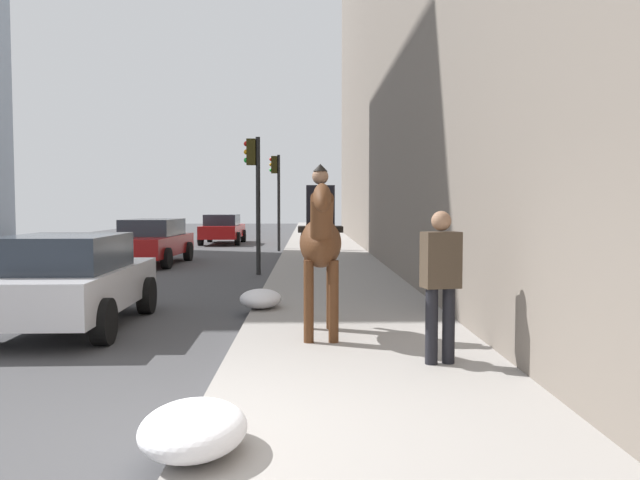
% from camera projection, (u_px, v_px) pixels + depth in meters
% --- Properties ---
extents(sidewalk_slab, '(120.00, 3.24, 0.12)m').
position_uv_depth(sidewalk_slab, '(393.00, 443.00, 4.82)').
color(sidewalk_slab, gray).
rests_on(sidewalk_slab, ground).
extents(mounted_horse_near, '(2.15, 0.60, 2.32)m').
position_uv_depth(mounted_horse_near, '(321.00, 240.00, 8.38)').
color(mounted_horse_near, '#4C2B16').
rests_on(mounted_horse_near, sidewalk_slab).
extents(pedestrian_greeting, '(0.33, 0.44, 1.70)m').
position_uv_depth(pedestrian_greeting, '(441.00, 276.00, 6.95)').
color(pedestrian_greeting, black).
rests_on(pedestrian_greeting, sidewalk_slab).
extents(car_near_lane, '(4.59, 1.95, 1.44)m').
position_uv_depth(car_near_lane, '(223.00, 229.00, 30.67)').
color(car_near_lane, maroon).
rests_on(car_near_lane, ground).
extents(car_mid_lane, '(4.61, 2.07, 1.44)m').
position_uv_depth(car_mid_lane, '(152.00, 241.00, 19.98)').
color(car_mid_lane, maroon).
rests_on(car_mid_lane, ground).
extents(car_far_lane, '(4.00, 1.99, 1.44)m').
position_uv_depth(car_far_lane, '(70.00, 280.00, 9.54)').
color(car_far_lane, silver).
rests_on(car_far_lane, ground).
extents(traffic_light_near_curb, '(0.20, 0.44, 3.71)m').
position_uv_depth(traffic_light_near_curb, '(255.00, 183.00, 16.90)').
color(traffic_light_near_curb, black).
rests_on(traffic_light_near_curb, ground).
extents(traffic_light_far_curb, '(0.20, 0.44, 3.93)m').
position_uv_depth(traffic_light_far_curb, '(277.00, 187.00, 25.63)').
color(traffic_light_far_curb, black).
rests_on(traffic_light_far_curb, ground).
extents(snow_pile_near, '(1.00, 0.77, 0.34)m').
position_uv_depth(snow_pile_near, '(193.00, 429.00, 4.47)').
color(snow_pile_near, white).
rests_on(snow_pile_near, sidewalk_slab).
extents(snow_pile_far, '(0.93, 0.71, 0.32)m').
position_uv_depth(snow_pile_far, '(261.00, 299.00, 10.79)').
color(snow_pile_far, white).
rests_on(snow_pile_far, sidewalk_slab).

